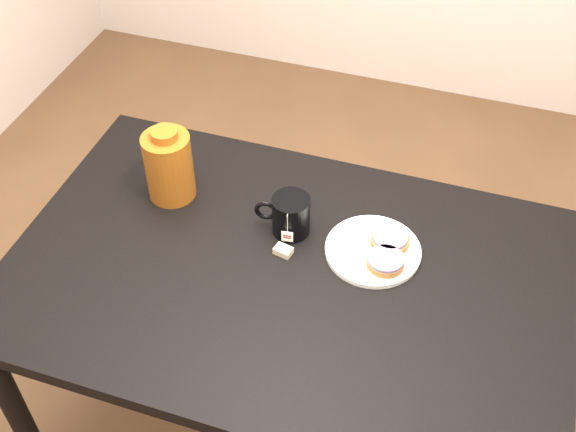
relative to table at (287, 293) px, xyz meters
The scene contains 8 objects.
ground_plane 0.67m from the table, ahead, with size 4.00×4.00×0.00m, color brown.
table is the anchor object (origin of this frame).
plate 0.25m from the table, 34.74° to the left, with size 0.24×0.24×0.02m.
bagel_back 0.30m from the table, 36.38° to the left, with size 0.14×0.14×0.03m.
bagel_front 0.27m from the table, 20.76° to the left, with size 0.13×0.13×0.03m.
mug 0.20m from the table, 105.61° to the left, with size 0.15×0.11×0.11m.
teabag_pouch 0.11m from the table, 117.75° to the left, with size 0.04×0.03×0.02m, color #C6B793.
bagel_package 0.47m from the table, 156.14° to the left, with size 0.16×0.16×0.22m.
Camera 1 is at (0.37, -1.12, 2.11)m, focal length 45.00 mm.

